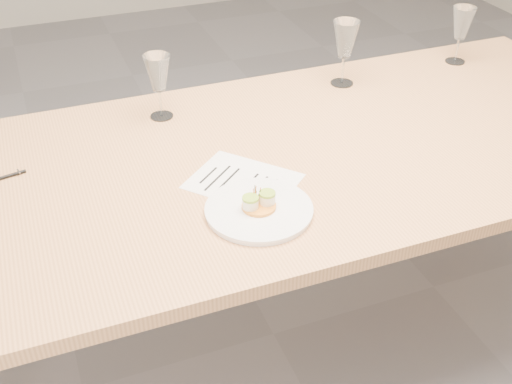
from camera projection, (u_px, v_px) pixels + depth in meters
name	position (u px, v px, depth m)	size (l,w,h in m)	color
ground	(273.00, 334.00, 2.26)	(7.00, 7.00, 0.00)	slate
dining_table	(277.00, 172.00, 1.88)	(2.40, 1.00, 0.75)	tan
dinner_plate	(259.00, 209.00, 1.59)	(0.27, 0.27, 0.07)	white
recipe_sheet	(243.00, 181.00, 1.71)	(0.34, 0.35, 0.00)	white
ballpoint_pen	(2.00, 178.00, 1.72)	(0.13, 0.04, 0.01)	black
wine_glass_1	(158.00, 75.00, 1.93)	(0.08, 0.08, 0.20)	white
wine_glass_2	(345.00, 41.00, 2.12)	(0.09, 0.09, 0.22)	white
wine_glass_3	(462.00, 24.00, 2.28)	(0.08, 0.08, 0.20)	white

